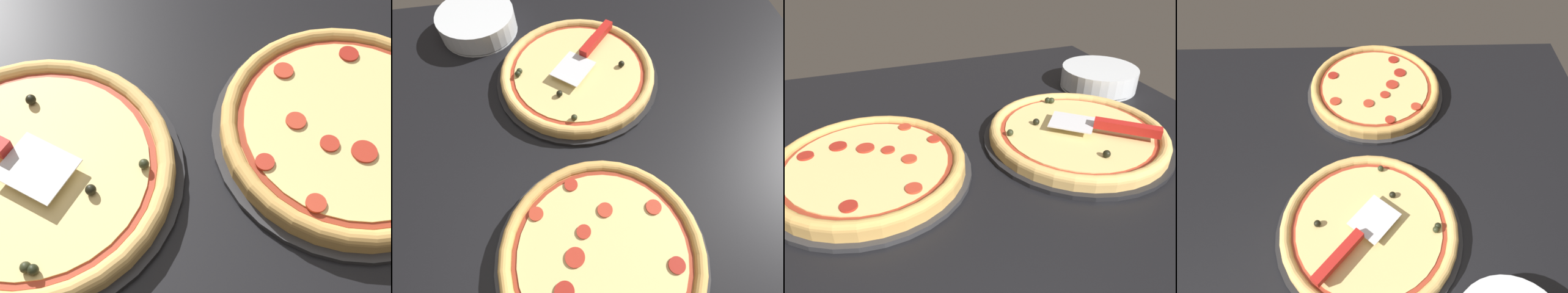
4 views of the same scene
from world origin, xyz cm
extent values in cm
cube|color=black|center=(0.00, 0.00, -1.80)|extent=(131.36, 108.94, 3.60)
cylinder|color=black|center=(1.00, -15.33, 0.50)|extent=(42.67, 42.67, 1.00)
cylinder|color=#DBAD60|center=(1.00, -15.33, 1.89)|extent=(40.11, 40.11, 1.77)
torus|color=#DBAD60|center=(1.00, -15.33, 2.77)|extent=(40.11, 40.11, 2.53)
cylinder|color=#A33823|center=(1.00, -15.33, 2.85)|extent=(34.86, 34.86, 0.15)
cylinder|color=#E5C67A|center=(1.00, -15.33, 2.97)|extent=(32.89, 32.89, 0.40)
sphere|color=black|center=(16.32, -16.00, 3.92)|extent=(1.50, 1.50, 1.50)
sphere|color=#282D19|center=(15.81, -16.87, 3.93)|extent=(1.52, 1.52, 1.52)
sphere|color=black|center=(6.67, -7.70, 3.94)|extent=(1.54, 1.54, 1.54)
sphere|color=black|center=(-10.55, -14.73, 3.96)|extent=(1.58, 1.58, 1.58)
sphere|color=#282D19|center=(4.20, -0.30, 3.91)|extent=(1.48, 1.48, 1.48)
cylinder|color=#2D2D30|center=(3.74, 30.86, 0.50)|extent=(40.91, 40.91, 1.00)
cylinder|color=tan|center=(3.74, 30.86, 2.09)|extent=(38.45, 38.45, 2.17)
torus|color=tan|center=(3.74, 30.86, 3.17)|extent=(38.45, 38.45, 2.39)
cylinder|color=maroon|center=(3.74, 30.86, 3.25)|extent=(33.42, 33.42, 0.15)
cylinder|color=#E5C67A|center=(3.74, 30.86, 3.37)|extent=(31.53, 31.53, 0.40)
cylinder|color=#B73823|center=(15.08, 21.43, 3.77)|extent=(2.83, 2.83, 0.40)
cylinder|color=maroon|center=(-8.98, 35.34, 3.77)|extent=(3.07, 3.07, 0.40)
cylinder|color=#AD2D1E|center=(8.85, 30.79, 3.77)|extent=(3.67, 3.67, 0.40)
cylinder|color=#B73823|center=(1.66, 23.01, 3.77)|extent=(3.01, 3.01, 0.40)
cylinder|color=#AD2D1E|center=(6.50, 26.48, 3.77)|extent=(2.77, 2.77, 0.40)
cylinder|color=#AD2D1E|center=(7.46, 16.57, 3.77)|extent=(2.74, 2.74, 0.40)
cylinder|color=#B73823|center=(-7.91, 24.13, 3.77)|extent=(3.09, 3.09, 0.40)
cube|color=silver|center=(2.22, -14.41, 4.87)|extent=(12.38, 12.53, 0.24)
camera|label=1|loc=(43.37, -1.31, 69.03)|focal=50.00mm
camera|label=2|loc=(8.37, 41.33, 61.81)|focal=28.00mm
camera|label=3|loc=(-62.21, 31.47, 45.76)|focal=35.00mm
camera|label=4|loc=(0.73, -54.62, 81.14)|focal=35.00mm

